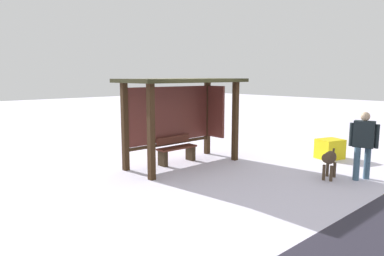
{
  "coord_description": "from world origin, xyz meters",
  "views": [
    {
      "loc": [
        -6.1,
        -7.14,
        2.41
      ],
      "look_at": [
        -0.2,
        -0.57,
        1.1
      ],
      "focal_mm": 33.03,
      "sensor_mm": 36.0,
      "label": 1
    }
  ],
  "objects_px": {
    "bus_shelter": "(181,100)",
    "grit_bin": "(330,149)",
    "person_walking": "(364,140)",
    "dog": "(329,159)",
    "bench_left_inside": "(177,150)"
  },
  "relations": [
    {
      "from": "bus_shelter",
      "to": "grit_bin",
      "type": "xyz_separation_m",
      "value": [
        3.58,
        -2.5,
        -1.45
      ]
    },
    {
      "from": "person_walking",
      "to": "bus_shelter",
      "type": "bearing_deg",
      "value": 117.69
    },
    {
      "from": "bus_shelter",
      "to": "bench_left_inside",
      "type": "height_order",
      "value": "bus_shelter"
    },
    {
      "from": "dog",
      "to": "grit_bin",
      "type": "bearing_deg",
      "value": 26.45
    },
    {
      "from": "person_walking",
      "to": "grit_bin",
      "type": "height_order",
      "value": "person_walking"
    },
    {
      "from": "grit_bin",
      "to": "dog",
      "type": "bearing_deg",
      "value": -153.55
    },
    {
      "from": "person_walking",
      "to": "dog",
      "type": "xyz_separation_m",
      "value": [
        -0.56,
        0.51,
        -0.44
      ]
    },
    {
      "from": "dog",
      "to": "grit_bin",
      "type": "height_order",
      "value": "dog"
    },
    {
      "from": "person_walking",
      "to": "dog",
      "type": "height_order",
      "value": "person_walking"
    },
    {
      "from": "bus_shelter",
      "to": "grit_bin",
      "type": "distance_m",
      "value": 4.6
    },
    {
      "from": "dog",
      "to": "grit_bin",
      "type": "xyz_separation_m",
      "value": [
        2.03,
        1.01,
        -0.2
      ]
    },
    {
      "from": "bus_shelter",
      "to": "dog",
      "type": "relative_size",
      "value": 3.79
    },
    {
      "from": "dog",
      "to": "grit_bin",
      "type": "distance_m",
      "value": 2.28
    },
    {
      "from": "bench_left_inside",
      "to": "dog",
      "type": "relative_size",
      "value": 1.33
    },
    {
      "from": "bench_left_inside",
      "to": "dog",
      "type": "xyz_separation_m",
      "value": [
        1.65,
        -3.61,
        0.13
      ]
    }
  ]
}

